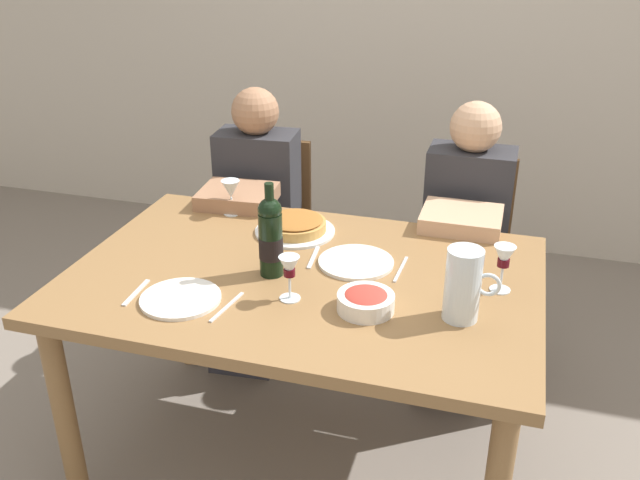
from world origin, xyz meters
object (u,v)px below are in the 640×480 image
water_pitcher (463,289)px  diner_right (462,243)px  wine_glass_centre (231,190)px  chair_left (268,223)px  dining_table (303,298)px  dinner_plate_right_setting (181,299)px  salad_bowl (366,301)px  diner_left (252,220)px  wine_glass_left_diner (504,259)px  wine_bottle (271,237)px  dinner_plate_left_setting (356,262)px  chair_right (466,245)px  wine_glass_right_diner (289,269)px  baked_tart (295,226)px

water_pitcher → diner_right: (-0.06, 0.80, -0.24)m
wine_glass_centre → chair_left: bearing=95.4°
dining_table → dinner_plate_right_setting: (-0.30, -0.26, 0.10)m
water_pitcher → salad_bowl: 0.28m
chair_left → diner_left: size_ratio=0.75×
dining_table → water_pitcher: water_pitcher is taller
wine_glass_centre → dining_table: bearing=-43.1°
wine_glass_centre → salad_bowl: bearing=-39.9°
wine_glass_centre → diner_left: diner_left is taller
wine_glass_left_diner → diner_right: diner_right is taller
wine_bottle → dinner_plate_left_setting: 0.31m
wine_glass_centre → water_pitcher: bearing=-28.9°
water_pitcher → wine_glass_centre: (-0.92, 0.51, 0.00)m
dinner_plate_right_setting → diner_left: size_ratio=0.21×
wine_glass_centre → chair_right: 1.07m
dinner_plate_left_setting → wine_bottle: bearing=-149.4°
dinner_plate_right_setting → wine_glass_right_diner: bearing=18.0°
wine_glass_centre → dinner_plate_left_setting: size_ratio=0.55×
salad_bowl → dinner_plate_left_setting: (-0.10, 0.28, -0.03)m
dining_table → water_pitcher: bearing=-13.9°
dining_table → wine_bottle: size_ratio=4.82×
wine_bottle → salad_bowl: bearing=-21.3°
salad_bowl → chair_right: (0.21, 1.08, -0.30)m
diner_left → chair_right: 0.94m
baked_tart → dinner_plate_left_setting: baked_tart is taller
wine_glass_right_diner → baked_tart: bearing=106.5°
wine_glass_right_diner → water_pitcher: bearing=4.1°
chair_left → diner_left: diner_left is taller
salad_bowl → chair_right: bearing=79.1°
chair_left → wine_glass_centre: bearing=90.9°
wine_glass_right_diner → chair_right: wine_glass_right_diner is taller
salad_bowl → dinner_plate_left_setting: size_ratio=0.68×
wine_glass_left_diner → diner_right: size_ratio=0.13×
dinner_plate_left_setting → chair_right: 0.90m
dining_table → wine_glass_right_diner: bearing=-86.3°
wine_glass_left_diner → chair_right: wine_glass_left_diner is taller
dining_table → water_pitcher: 0.56m
chair_left → wine_glass_right_diner: bearing=109.4°
salad_bowl → wine_glass_left_diner: (0.37, 0.23, 0.08)m
dining_table → chair_left: (-0.46, 0.89, -0.17)m
dining_table → salad_bowl: (0.24, -0.16, 0.12)m
salad_bowl → wine_glass_centre: 0.85m
dinner_plate_right_setting → chair_left: 1.19m
diner_left → chair_left: bearing=-90.8°
wine_glass_left_diner → baked_tart: bearing=163.3°
chair_left → chair_right: (0.91, 0.03, 0.00)m
wine_glass_left_diner → dinner_plate_left_setting: bearing=174.5°
water_pitcher → dinner_plate_right_setting: (-0.81, -0.14, -0.09)m
salad_bowl → dinner_plate_right_setting: salad_bowl is taller
chair_left → chair_right: size_ratio=1.00×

